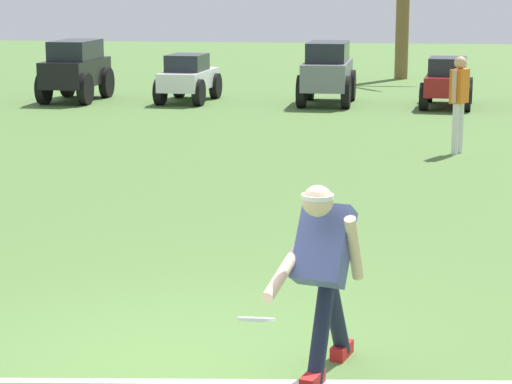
{
  "coord_description": "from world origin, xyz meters",
  "views": [
    {
      "loc": [
        1.4,
        -6.6,
        2.69
      ],
      "look_at": [
        0.32,
        1.86,
        0.9
      ],
      "focal_mm": 70.0,
      "sensor_mm": 36.0,
      "label": 1
    }
  ],
  "objects_px": {
    "teammate_near_sideline": "(459,95)",
    "parked_car_slot_d": "(447,81)",
    "frisbee_thrower": "(324,268)",
    "parked_car_slot_a": "(76,69)",
    "frisbee_in_flight": "(256,319)",
    "parked_car_slot_b": "(188,77)",
    "parked_car_slot_c": "(327,71)"
  },
  "relations": [
    {
      "from": "parked_car_slot_b",
      "to": "frisbee_in_flight",
      "type": "bearing_deg",
      "value": -77.48
    },
    {
      "from": "frisbee_in_flight",
      "to": "parked_car_slot_a",
      "type": "xyz_separation_m",
      "value": [
        -6.37,
        16.65,
        0.13
      ]
    },
    {
      "from": "teammate_near_sideline",
      "to": "parked_car_slot_a",
      "type": "relative_size",
      "value": 0.65
    },
    {
      "from": "parked_car_slot_c",
      "to": "parked_car_slot_a",
      "type": "bearing_deg",
      "value": -179.1
    },
    {
      "from": "parked_car_slot_a",
      "to": "parked_car_slot_b",
      "type": "xyz_separation_m",
      "value": [
        2.64,
        0.13,
        -0.18
      ]
    },
    {
      "from": "frisbee_in_flight",
      "to": "parked_car_slot_b",
      "type": "xyz_separation_m",
      "value": [
        -3.73,
        16.78,
        -0.05
      ]
    },
    {
      "from": "frisbee_thrower",
      "to": "parked_car_slot_d",
      "type": "height_order",
      "value": "frisbee_thrower"
    },
    {
      "from": "parked_car_slot_a",
      "to": "parked_car_slot_c",
      "type": "xyz_separation_m",
      "value": [
        5.86,
        0.09,
        0.0
      ]
    },
    {
      "from": "frisbee_thrower",
      "to": "parked_car_slot_d",
      "type": "bearing_deg",
      "value": 83.64
    },
    {
      "from": "parked_car_slot_a",
      "to": "parked_car_slot_c",
      "type": "distance_m",
      "value": 5.86
    },
    {
      "from": "parked_car_slot_b",
      "to": "parked_car_slot_c",
      "type": "height_order",
      "value": "parked_car_slot_c"
    },
    {
      "from": "frisbee_thrower",
      "to": "parked_car_slot_c",
      "type": "relative_size",
      "value": 0.58
    },
    {
      "from": "teammate_near_sideline",
      "to": "parked_car_slot_d",
      "type": "height_order",
      "value": "teammate_near_sideline"
    },
    {
      "from": "parked_car_slot_d",
      "to": "frisbee_thrower",
      "type": "bearing_deg",
      "value": -96.36
    },
    {
      "from": "frisbee_thrower",
      "to": "teammate_near_sideline",
      "type": "bearing_deg",
      "value": 80.7
    },
    {
      "from": "frisbee_thrower",
      "to": "teammate_near_sideline",
      "type": "relative_size",
      "value": 0.89
    },
    {
      "from": "teammate_near_sideline",
      "to": "parked_car_slot_b",
      "type": "xyz_separation_m",
      "value": [
        -5.68,
        6.56,
        -0.38
      ]
    },
    {
      "from": "frisbee_thrower",
      "to": "parked_car_slot_d",
      "type": "distance_m",
      "value": 16.01
    },
    {
      "from": "frisbee_in_flight",
      "to": "parked_car_slot_d",
      "type": "height_order",
      "value": "parked_car_slot_d"
    },
    {
      "from": "parked_car_slot_c",
      "to": "parked_car_slot_d",
      "type": "relative_size",
      "value": 1.05
    },
    {
      "from": "parked_car_slot_a",
      "to": "parked_car_slot_c",
      "type": "height_order",
      "value": "same"
    },
    {
      "from": "frisbee_thrower",
      "to": "frisbee_in_flight",
      "type": "distance_m",
      "value": 0.74
    },
    {
      "from": "teammate_near_sideline",
      "to": "frisbee_in_flight",
      "type": "bearing_deg",
      "value": -100.85
    },
    {
      "from": "teammate_near_sideline",
      "to": "parked_car_slot_a",
      "type": "distance_m",
      "value": 10.52
    },
    {
      "from": "teammate_near_sideline",
      "to": "parked_car_slot_a",
      "type": "bearing_deg",
      "value": 142.32
    },
    {
      "from": "parked_car_slot_a",
      "to": "parked_car_slot_d",
      "type": "distance_m",
      "value": 8.53
    },
    {
      "from": "frisbee_thrower",
      "to": "frisbee_in_flight",
      "type": "bearing_deg",
      "value": -122.23
    },
    {
      "from": "teammate_near_sideline",
      "to": "frisbee_thrower",
      "type": "bearing_deg",
      "value": -99.3
    },
    {
      "from": "frisbee_thrower",
      "to": "parked_car_slot_b",
      "type": "height_order",
      "value": "frisbee_thrower"
    },
    {
      "from": "frisbee_in_flight",
      "to": "parked_car_slot_a",
      "type": "height_order",
      "value": "parked_car_slot_a"
    },
    {
      "from": "frisbee_thrower",
      "to": "teammate_near_sideline",
      "type": "height_order",
      "value": "teammate_near_sideline"
    },
    {
      "from": "teammate_near_sideline",
      "to": "parked_car_slot_a",
      "type": "xyz_separation_m",
      "value": [
        -8.32,
        6.43,
        -0.2
      ]
    }
  ]
}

